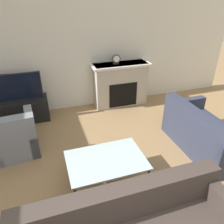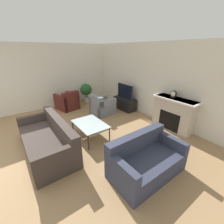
{
  "view_description": "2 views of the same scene",
  "coord_description": "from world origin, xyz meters",
  "px_view_note": "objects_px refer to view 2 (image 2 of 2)",
  "views": [
    {
      "loc": [
        -0.34,
        -0.29,
        2.52
      ],
      "look_at": [
        0.62,
        2.6,
        0.84
      ],
      "focal_mm": 35.0,
      "sensor_mm": 36.0,
      "label": 1
    },
    {
      "loc": [
        3.83,
        0.21,
        2.45
      ],
      "look_at": [
        0.48,
        2.66,
        0.71
      ],
      "focal_mm": 24.0,
      "sensor_mm": 36.0,
      "label": 2
    }
  ],
  "objects_px": {
    "couch_loveseat": "(145,161)",
    "armchair_accent": "(102,107)",
    "armchair_by_window": "(67,102)",
    "mantel_clock": "(173,94)",
    "tv": "(125,91)",
    "coffee_table": "(90,125)",
    "couch_sectional": "(48,141)",
    "potted_plant": "(86,91)"
  },
  "relations": [
    {
      "from": "tv",
      "to": "armchair_accent",
      "type": "bearing_deg",
      "value": -95.87
    },
    {
      "from": "couch_loveseat",
      "to": "mantel_clock",
      "type": "xyz_separation_m",
      "value": [
        -0.91,
        2.17,
        0.87
      ]
    },
    {
      "from": "tv",
      "to": "coffee_table",
      "type": "xyz_separation_m",
      "value": [
        1.17,
        -2.33,
        -0.38
      ]
    },
    {
      "from": "armchair_by_window",
      "to": "mantel_clock",
      "type": "height_order",
      "value": "mantel_clock"
    },
    {
      "from": "couch_sectional",
      "to": "coffee_table",
      "type": "height_order",
      "value": "couch_sectional"
    },
    {
      "from": "armchair_by_window",
      "to": "armchair_accent",
      "type": "relative_size",
      "value": 1.14
    },
    {
      "from": "potted_plant",
      "to": "couch_loveseat",
      "type": "bearing_deg",
      "value": -13.03
    },
    {
      "from": "couch_loveseat",
      "to": "coffee_table",
      "type": "distance_m",
      "value": 1.93
    },
    {
      "from": "armchair_accent",
      "to": "potted_plant",
      "type": "bearing_deg",
      "value": -9.73
    },
    {
      "from": "couch_sectional",
      "to": "couch_loveseat",
      "type": "bearing_deg",
      "value": 36.02
    },
    {
      "from": "tv",
      "to": "mantel_clock",
      "type": "bearing_deg",
      "value": 2.77
    },
    {
      "from": "armchair_by_window",
      "to": "armchair_accent",
      "type": "distance_m",
      "value": 1.66
    },
    {
      "from": "tv",
      "to": "armchair_by_window",
      "type": "bearing_deg",
      "value": -126.58
    },
    {
      "from": "armchair_accent",
      "to": "coffee_table",
      "type": "relative_size",
      "value": 0.81
    },
    {
      "from": "couch_sectional",
      "to": "armchair_accent",
      "type": "distance_m",
      "value": 2.7
    },
    {
      "from": "armchair_by_window",
      "to": "armchair_accent",
      "type": "bearing_deg",
      "value": 112.14
    },
    {
      "from": "armchair_by_window",
      "to": "mantel_clock",
      "type": "bearing_deg",
      "value": 108.56
    },
    {
      "from": "tv",
      "to": "couch_loveseat",
      "type": "relative_size",
      "value": 0.59
    },
    {
      "from": "couch_loveseat",
      "to": "potted_plant",
      "type": "xyz_separation_m",
      "value": [
        -4.85,
        1.12,
        0.3
      ]
    },
    {
      "from": "couch_loveseat",
      "to": "armchair_accent",
      "type": "xyz_separation_m",
      "value": [
        -3.19,
        0.97,
        0.01
      ]
    },
    {
      "from": "armchair_accent",
      "to": "armchair_by_window",
      "type": "bearing_deg",
      "value": 29.13
    },
    {
      "from": "coffee_table",
      "to": "potted_plant",
      "type": "height_order",
      "value": "potted_plant"
    },
    {
      "from": "couch_sectional",
      "to": "armchair_accent",
      "type": "bearing_deg",
      "value": 116.62
    },
    {
      "from": "couch_sectional",
      "to": "armchair_by_window",
      "type": "bearing_deg",
      "value": 150.06
    },
    {
      "from": "couch_loveseat",
      "to": "mantel_clock",
      "type": "height_order",
      "value": "mantel_clock"
    },
    {
      "from": "couch_sectional",
      "to": "armchair_by_window",
      "type": "relative_size",
      "value": 2.23
    },
    {
      "from": "couch_loveseat",
      "to": "couch_sectional",
      "type": "bearing_deg",
      "value": 126.02
    },
    {
      "from": "mantel_clock",
      "to": "tv",
      "type": "bearing_deg",
      "value": -177.23
    },
    {
      "from": "couch_sectional",
      "to": "armchair_by_window",
      "type": "xyz_separation_m",
      "value": [
        -2.59,
        1.49,
        0.01
      ]
    },
    {
      "from": "armchair_by_window",
      "to": "mantel_clock",
      "type": "xyz_separation_m",
      "value": [
        3.66,
        2.12,
        0.87
      ]
    },
    {
      "from": "couch_sectional",
      "to": "couch_loveseat",
      "type": "xyz_separation_m",
      "value": [
        1.98,
        1.44,
        0.01
      ]
    },
    {
      "from": "couch_loveseat",
      "to": "coffee_table",
      "type": "bearing_deg",
      "value": 97.95
    },
    {
      "from": "armchair_accent",
      "to": "coffee_table",
      "type": "xyz_separation_m",
      "value": [
        1.29,
        -1.24,
        0.12
      ]
    },
    {
      "from": "couch_loveseat",
      "to": "armchair_accent",
      "type": "relative_size",
      "value": 1.76
    },
    {
      "from": "couch_sectional",
      "to": "armchair_by_window",
      "type": "distance_m",
      "value": 2.99
    },
    {
      "from": "tv",
      "to": "couch_sectional",
      "type": "xyz_separation_m",
      "value": [
        1.1,
        -3.51,
        -0.52
      ]
    },
    {
      "from": "tv",
      "to": "couch_loveseat",
      "type": "bearing_deg",
      "value": -33.84
    },
    {
      "from": "armchair_by_window",
      "to": "mantel_clock",
      "type": "distance_m",
      "value": 4.32
    },
    {
      "from": "tv",
      "to": "couch_sectional",
      "type": "bearing_deg",
      "value": -72.64
    },
    {
      "from": "armchair_by_window",
      "to": "coffee_table",
      "type": "distance_m",
      "value": 2.69
    },
    {
      "from": "coffee_table",
      "to": "tv",
      "type": "bearing_deg",
      "value": 116.73
    },
    {
      "from": "armchair_by_window",
      "to": "tv",
      "type": "bearing_deg",
      "value": 131.92
    }
  ]
}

